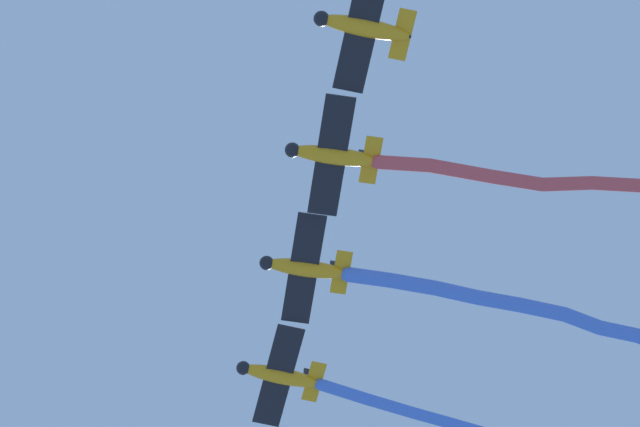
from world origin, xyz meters
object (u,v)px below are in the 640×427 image
object	(u,v)px
airplane_lead	(279,375)
airplane_left_wing	(304,268)
airplane_right_wing	(332,155)
airplane_slot	(362,27)

from	to	relation	value
airplane_lead	airplane_left_wing	bearing A→B (deg)	88.61
airplane_lead	airplane_right_wing	bearing A→B (deg)	88.61
airplane_lead	airplane_left_wing	xyz separation A→B (m)	(7.31, -0.33, 0.30)
airplane_left_wing	airplane_slot	world-z (taller)	same
airplane_right_wing	airplane_slot	xyz separation A→B (m)	(7.33, -0.33, 0.30)
airplane_slot	airplane_right_wing	bearing A→B (deg)	-89.33
airplane_left_wing	airplane_right_wing	world-z (taller)	airplane_left_wing
airplane_left_wing	airplane_slot	size ratio (longest dim) A/B	1.01
airplane_left_wing	airplane_right_wing	xyz separation A→B (m)	(7.32, -0.33, -0.30)
airplane_lead	airplane_left_wing	world-z (taller)	airplane_left_wing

